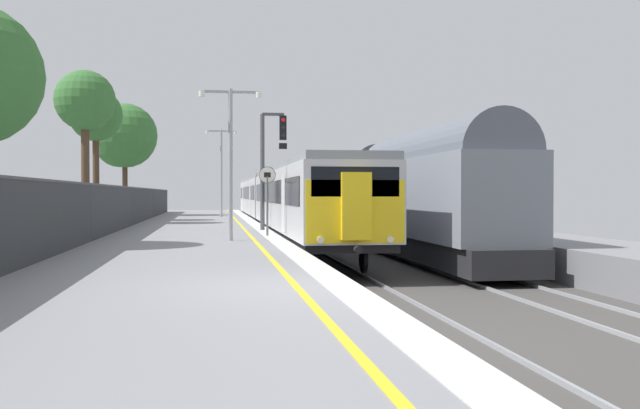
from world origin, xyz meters
name	(u,v)px	position (x,y,z in m)	size (l,w,h in m)	color
ground	(475,320)	(2.64, 0.00, -0.61)	(17.40, 110.00, 1.21)	gray
commuter_train_at_platform	(280,198)	(2.10, 28.35, 1.27)	(2.83, 42.65, 3.81)	#B7B7BC
freight_train_adjacent_track	(383,191)	(6.10, 20.55, 1.63)	(2.60, 28.63, 4.80)	#232326
signal_gantry	(269,157)	(0.63, 17.83, 3.02)	(1.10, 0.24, 4.83)	#47474C
speed_limit_sign	(267,191)	(0.25, 13.88, 1.58)	(0.59, 0.08, 2.46)	#59595B
platform_lamp_mid	(231,149)	(-1.10, 11.55, 2.91)	(2.00, 0.20, 4.85)	#93999E
platform_lamp_far	(221,165)	(-1.10, 35.18, 3.35)	(2.00, 0.20, 5.68)	#93999E
background_tree_left	(95,117)	(-8.18, 29.75, 5.79)	(2.96, 2.96, 7.39)	#473323
background_tree_centre	(123,138)	(-7.78, 39.22, 5.37)	(4.46, 4.46, 7.78)	#473323
background_tree_back	(86,104)	(-7.95, 25.68, 6.00)	(3.02, 3.02, 7.70)	#473323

